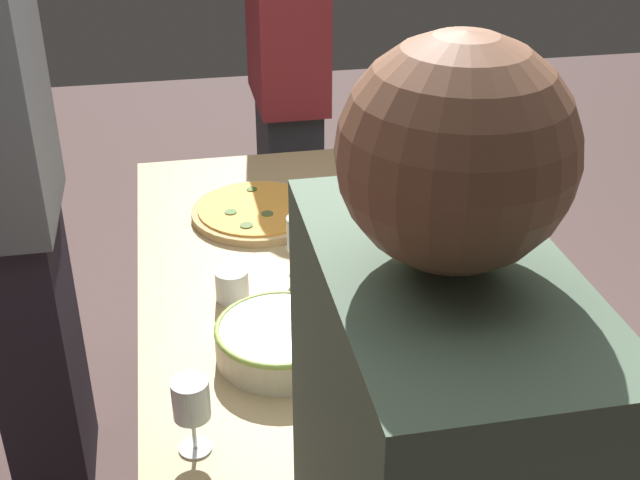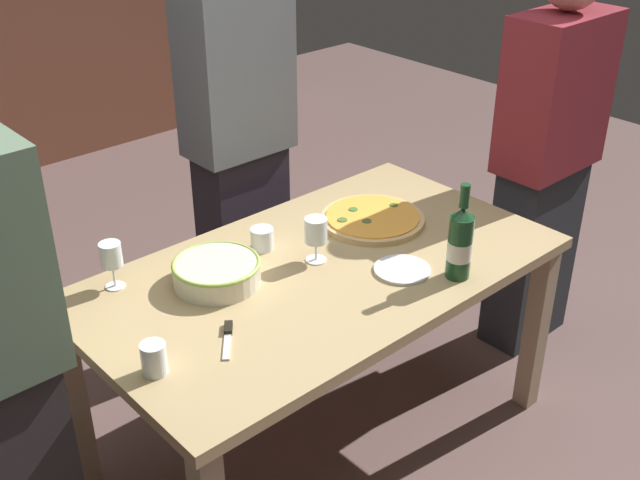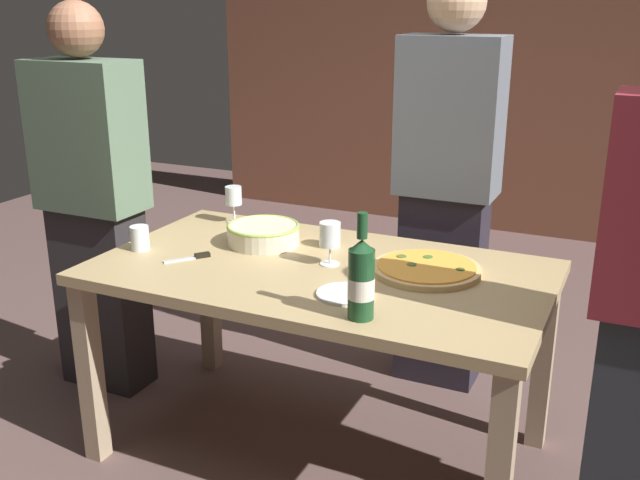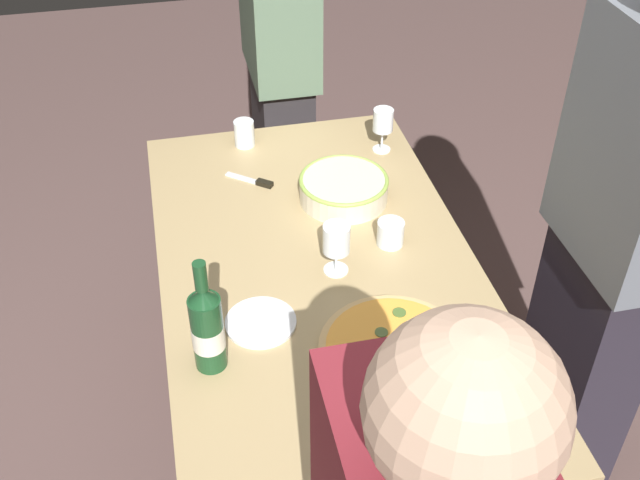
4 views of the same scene
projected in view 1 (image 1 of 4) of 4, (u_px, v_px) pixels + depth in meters
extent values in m
cube|color=tan|center=(320.00, 282.00, 2.10)|extent=(1.60, 0.90, 0.04)
cube|color=tan|center=(389.00, 253.00, 2.98)|extent=(0.07, 0.07, 0.71)
cube|color=tan|center=(166.00, 274.00, 2.85)|extent=(0.07, 0.07, 0.71)
cylinder|color=tan|center=(259.00, 212.00, 2.37)|extent=(0.38, 0.38, 0.02)
cylinder|color=#F7A23A|center=(258.00, 208.00, 2.36)|extent=(0.34, 0.34, 0.01)
cylinder|color=#455F23|center=(252.00, 189.00, 2.46)|extent=(0.03, 0.03, 0.00)
cylinder|color=#4F6232|center=(267.00, 214.00, 2.32)|extent=(0.03, 0.03, 0.00)
cylinder|color=#4A672C|center=(246.00, 225.00, 2.26)|extent=(0.04, 0.04, 0.00)
cylinder|color=#436D2D|center=(231.00, 212.00, 2.33)|extent=(0.03, 0.03, 0.00)
cylinder|color=beige|center=(281.00, 341.00, 1.78)|extent=(0.28, 0.28, 0.08)
torus|color=#9ABD4F|center=(280.00, 328.00, 1.76)|extent=(0.28, 0.28, 0.01)
cylinder|color=#194423|center=(419.00, 178.00, 2.34)|extent=(0.08, 0.08, 0.21)
cone|color=#194423|center=(421.00, 138.00, 2.28)|extent=(0.08, 0.08, 0.04)
cylinder|color=#194423|center=(422.00, 118.00, 2.26)|extent=(0.03, 0.03, 0.08)
cylinder|color=silver|center=(418.00, 182.00, 2.35)|extent=(0.08, 0.08, 0.06)
cylinder|color=white|center=(196.00, 448.00, 1.54)|extent=(0.06, 0.06, 0.00)
cylinder|color=white|center=(194.00, 432.00, 1.52)|extent=(0.01, 0.01, 0.07)
cylinder|color=white|center=(191.00, 399.00, 1.49)|extent=(0.07, 0.07, 0.08)
cylinder|color=maroon|center=(192.00, 411.00, 1.50)|extent=(0.06, 0.06, 0.02)
cylinder|color=white|center=(302.00, 273.00, 2.10)|extent=(0.07, 0.07, 0.00)
cylinder|color=white|center=(302.00, 260.00, 2.08)|extent=(0.01, 0.01, 0.07)
cylinder|color=white|center=(302.00, 233.00, 2.04)|extent=(0.08, 0.08, 0.09)
cylinder|color=white|center=(232.00, 285.00, 1.98)|extent=(0.08, 0.08, 0.08)
cylinder|color=white|center=(457.00, 447.00, 1.48)|extent=(0.07, 0.07, 0.09)
cylinder|color=white|center=(379.00, 233.00, 2.27)|extent=(0.19, 0.19, 0.01)
cube|color=silver|center=(438.00, 390.00, 1.69)|extent=(0.09, 0.11, 0.01)
cube|color=black|center=(401.00, 376.00, 1.72)|extent=(0.05, 0.06, 0.02)
cube|color=#262B31|center=(290.00, 199.00, 3.25)|extent=(0.38, 0.20, 0.82)
cube|color=maroon|center=(286.00, 16.00, 2.90)|extent=(0.45, 0.24, 0.61)
cube|color=#27222C|center=(39.00, 355.00, 2.32)|extent=(0.35, 0.20, 0.87)
sphere|color=#915F45|center=(456.00, 153.00, 0.75)|extent=(0.22, 0.22, 0.22)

